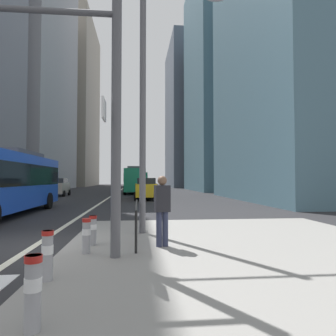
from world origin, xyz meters
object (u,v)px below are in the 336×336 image
Objects in this scene: pedestrian_waiting at (162,207)px; traffic_signal_gantry at (22,75)px; car_receding_near at (145,189)px; bollard_back at (93,229)px; car_receding_far at (147,188)px; bollard_right at (86,234)px; car_oncoming_mid at (58,187)px; bollard_front at (33,289)px; city_bus_blue_oncoming at (3,179)px; bollard_left at (47,253)px; street_lamp_post at (143,73)px; city_bus_red_distant at (141,179)px; city_bus_red_receding at (135,179)px.

traffic_signal_gantry is at bearing -162.83° from pedestrian_waiting.
car_receding_near is 6.03× the size of bollard_back.
bollard_right is (-2.10, -22.29, -0.39)m from car_receding_far.
car_receding_far is at bearing 89.18° from pedestrian_waiting.
car_oncoming_mid is 4.79× the size of bollard_front.
city_bus_blue_oncoming reaches higher than car_receding_far.
bollard_back is at bearing 82.40° from bollard_left.
pedestrian_waiting is at bearing -70.67° from car_oncoming_mid.
traffic_signal_gantry is 4.13m from street_lamp_post.
city_bus_red_distant is 35.52m from car_receding_near.
city_bus_red_receding is 12.63× the size of bollard_front.
car_receding_far is at bearing 83.66° from car_receding_near.
city_bus_blue_oncoming is 14.49× the size of bollard_right.
car_receding_near is at bearing 89.81° from pedestrian_waiting.
car_receding_near is 2.22m from car_receding_far.
pedestrian_waiting reaches higher than bollard_front.
traffic_signal_gantry is 4.00m from bollard_back.
bollard_front is 1.12× the size of bollard_back.
street_lamp_post is 5.15m from bollard_back.
bollard_front is at bearing -76.22° from car_oncoming_mid.
pedestrian_waiting is (-0.31, -21.73, 0.16)m from car_receding_far.
bollard_right is at bearing 17.09° from traffic_signal_gantry.
city_bus_blue_oncoming is 9.61m from bollard_back.
car_receding_near is (0.03, -35.51, -0.84)m from city_bus_red_distant.
bollard_right is 0.45× the size of pedestrian_waiting.
city_bus_blue_oncoming is 10.32m from bollard_right.
street_lamp_post reaches higher than car_oncoming_mid.
bollard_front is at bearing -91.25° from city_bus_red_receding.
car_oncoming_mid is 28.34m from traffic_signal_gantry.
city_bus_blue_oncoming is at bearing -83.84° from car_oncoming_mid.
city_bus_red_receding reaches higher than car_oncoming_mid.
traffic_signal_gantry reaches higher than bollard_front.
city_bus_red_distant is at bearing 86.77° from traffic_signal_gantry.
city_bus_red_distant is at bearing 90.05° from car_receding_near.
city_bus_blue_oncoming and city_bus_red_receding have the same top height.
city_bus_red_receding is 14.14× the size of bollard_back.
pedestrian_waiting is (-0.04, -55.03, -0.69)m from city_bus_red_distant.
traffic_signal_gantry is at bearing -98.84° from car_receding_near.
city_bus_red_distant is 6.07× the size of pedestrian_waiting.
city_bus_red_distant reaches higher than car_receding_near.
bollard_back is at bearing 43.75° from traffic_signal_gantry.
city_bus_blue_oncoming is 15.66m from car_receding_far.
street_lamp_post is (-0.78, -19.76, 4.29)m from car_receding_far.
car_receding_near is at bearing 88.25° from street_lamp_post.
car_receding_far is (9.61, -4.78, 0.00)m from car_oncoming_mid.
street_lamp_post is at bearing -91.75° from car_receding_near.
street_lamp_post reaches higher than pedestrian_waiting.
bollard_front reaches higher than bollard_left.
traffic_signal_gantry reaches higher than car_oncoming_mid.
car_receding_near is 20.17m from bollard_right.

